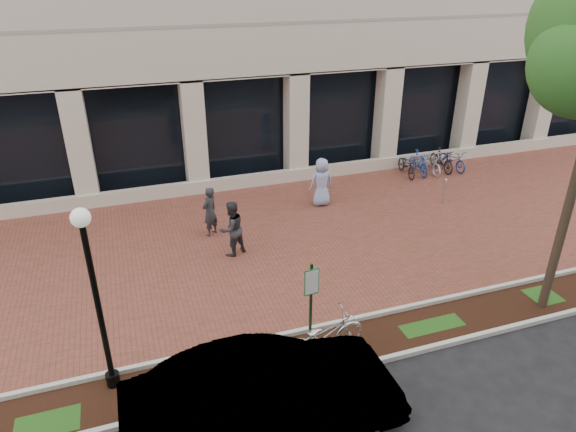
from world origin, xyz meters
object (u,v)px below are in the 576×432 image
object	(u,v)px
locked_bicycle	(323,336)
pedestrian_left	(210,212)
sedan_near_curb	(265,398)
bike_rack_cluster	(430,162)
parking_sign	(311,299)
pedestrian_mid	(232,229)
lamppost	(96,293)
pedestrian_right	(321,182)
bollard	(444,191)

from	to	relation	value
locked_bicycle	pedestrian_left	bearing A→B (deg)	4.16
sedan_near_curb	bike_rack_cluster	bearing A→B (deg)	-44.35
pedestrian_left	locked_bicycle	bearing A→B (deg)	61.85
pedestrian_left	parking_sign	bearing A→B (deg)	59.69
pedestrian_mid	sedan_near_curb	size ratio (longest dim) A/B	0.34
locked_bicycle	pedestrian_left	distance (m)	6.54
lamppost	locked_bicycle	distance (m)	4.85
pedestrian_right	pedestrian_left	bearing A→B (deg)	13.52
pedestrian_mid	bike_rack_cluster	bearing A→B (deg)	177.80
lamppost	bollard	xyz separation A→B (m)	(11.68, 5.49, -1.81)
locked_bicycle	sedan_near_curb	bearing A→B (deg)	124.67
parking_sign	sedan_near_curb	bearing A→B (deg)	-137.08
locked_bicycle	pedestrian_right	world-z (taller)	pedestrian_right
lamppost	bike_rack_cluster	size ratio (longest dim) A/B	1.38
pedestrian_right	bike_rack_cluster	size ratio (longest dim) A/B	0.60
pedestrian_mid	sedan_near_curb	bearing A→B (deg)	57.01
bike_rack_cluster	lamppost	bearing A→B (deg)	-144.91
bike_rack_cluster	pedestrian_mid	bearing A→B (deg)	-154.98
lamppost	pedestrian_left	distance (m)	6.85
pedestrian_left	pedestrian_right	bearing A→B (deg)	153.95
bollard	locked_bicycle	bearing A→B (deg)	-140.00
bike_rack_cluster	bollard	bearing A→B (deg)	-111.64
lamppost	bike_rack_cluster	xyz separation A→B (m)	(12.95, 8.36, -1.86)
parking_sign	pedestrian_left	distance (m)	6.41
parking_sign	lamppost	size ratio (longest dim) A/B	0.58
bollard	pedestrian_left	bearing A→B (deg)	177.53
pedestrian_left	sedan_near_curb	xyz separation A→B (m)	(-0.56, -8.02, 0.01)
pedestrian_mid	pedestrian_right	xyz separation A→B (m)	(3.84, 2.41, 0.02)
locked_bicycle	pedestrian_left	world-z (taller)	pedestrian_left
pedestrian_mid	bike_rack_cluster	world-z (taller)	pedestrian_mid
pedestrian_left	sedan_near_curb	size ratio (longest dim) A/B	0.32
bollard	pedestrian_mid	bearing A→B (deg)	-172.53
parking_sign	sedan_near_curb	xyz separation A→B (m)	(-1.54, -1.72, -0.67)
lamppost	pedestrian_left	bearing A→B (deg)	61.18
pedestrian_mid	bollard	xyz separation A→B (m)	(8.09, 1.06, -0.36)
lamppost	pedestrian_right	size ratio (longest dim) A/B	2.32
locked_bicycle	sedan_near_curb	distance (m)	2.44
lamppost	bollard	distance (m)	13.04
pedestrian_left	pedestrian_mid	world-z (taller)	pedestrian_mid
bike_rack_cluster	pedestrian_left	bearing A→B (deg)	-163.33
pedestrian_mid	sedan_near_curb	xyz separation A→B (m)	(-0.93, -6.59, -0.02)
parking_sign	pedestrian_mid	world-z (taller)	parking_sign
parking_sign	pedestrian_right	size ratio (longest dim) A/B	1.34
locked_bicycle	bike_rack_cluster	xyz separation A→B (m)	(8.48, 8.92, -0.08)
bike_rack_cluster	locked_bicycle	bearing A→B (deg)	-131.31
lamppost	pedestrian_mid	bearing A→B (deg)	50.95
parking_sign	locked_bicycle	distance (m)	1.01
pedestrian_mid	parking_sign	bearing A→B (deg)	72.20
sedan_near_curb	pedestrian_mid	bearing A→B (deg)	-8.01
lamppost	pedestrian_left	xyz separation A→B (m)	(3.22, 5.86, -1.49)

